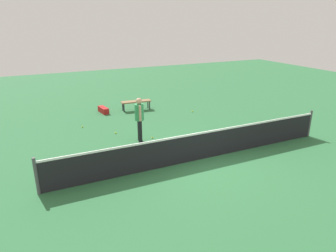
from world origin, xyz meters
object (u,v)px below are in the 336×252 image
tennis_ball_baseline (116,133)px  player_near_side (139,116)px  tennis_ball_by_net (152,138)px  courtside_bench (136,102)px  tennis_ball_stray_left (192,111)px  equipment_bag (103,110)px  tennis_racket_near_player (155,146)px  tennis_ball_near_player (137,148)px  tennis_ball_midcourt (82,127)px

tennis_ball_baseline → player_near_side: bearing=118.1°
tennis_ball_by_net → courtside_bench: size_ratio=0.04×
tennis_ball_stray_left → equipment_bag: bearing=-24.0°
player_near_side → tennis_ball_by_net: size_ratio=25.76×
tennis_racket_near_player → tennis_ball_stray_left: 4.68m
tennis_ball_by_net → tennis_ball_baseline: bearing=-43.9°
equipment_bag → tennis_ball_baseline: bearing=85.3°
tennis_ball_by_net → equipment_bag: bearing=-78.1°
tennis_ball_near_player → tennis_ball_stray_left: same height
tennis_ball_by_net → tennis_ball_baseline: same height
tennis_ball_midcourt → tennis_ball_stray_left: size_ratio=1.00×
player_near_side → equipment_bag: size_ratio=2.04×
courtside_bench → equipment_bag: bearing=-9.6°
tennis_ball_near_player → tennis_ball_stray_left: size_ratio=1.00×
player_near_side → tennis_ball_stray_left: bearing=-145.9°
tennis_ball_by_net → courtside_bench: bearing=-100.6°
tennis_racket_near_player → tennis_ball_by_net: (-0.22, -0.75, 0.02)m
equipment_bag → tennis_ball_near_player: bearing=90.3°
tennis_ball_baseline → tennis_ball_stray_left: 4.55m
player_near_side → tennis_ball_baseline: 1.66m
tennis_racket_near_player → tennis_ball_near_player: bearing=-7.4°
tennis_ball_near_player → tennis_ball_stray_left: 5.13m
tennis_racket_near_player → tennis_ball_midcourt: (2.04, -3.22, 0.02)m
tennis_ball_stray_left → tennis_racket_near_player: bearing=43.3°
tennis_ball_by_net → tennis_ball_baseline: (1.16, -1.12, 0.00)m
tennis_ball_stray_left → equipment_bag: equipment_bag is taller
tennis_ball_baseline → equipment_bag: (-0.26, -3.16, 0.11)m
equipment_bag → tennis_ball_stray_left: bearing=156.0°
tennis_ball_near_player → equipment_bag: bearing=-89.7°
tennis_ball_near_player → player_near_side: bearing=-119.6°
player_near_side → tennis_ball_stray_left: player_near_side is taller
tennis_racket_near_player → tennis_ball_baseline: tennis_ball_baseline is taller
player_near_side → tennis_racket_near_player: player_near_side is taller
player_near_side → tennis_ball_near_player: size_ratio=25.76×
tennis_ball_baseline → equipment_bag: 3.17m
tennis_ball_near_player → tennis_ball_by_net: size_ratio=1.00×
player_near_side → tennis_ball_midcourt: size_ratio=25.76×
tennis_ball_near_player → tennis_ball_by_net: same height
player_near_side → tennis_ball_baseline: bearing=-61.9°
player_near_side → courtside_bench: 4.30m
tennis_racket_near_player → tennis_ball_near_player: tennis_ball_near_player is taller
tennis_racket_near_player → equipment_bag: (0.69, -5.03, 0.13)m
player_near_side → tennis_ball_stray_left: (-3.72, -2.52, -0.98)m
tennis_ball_by_net → courtside_bench: 4.08m
tennis_racket_near_player → tennis_ball_midcourt: tennis_ball_midcourt is taller
courtside_bench → equipment_bag: 1.70m
tennis_racket_near_player → tennis_ball_midcourt: bearing=-57.7°
tennis_racket_near_player → tennis_ball_near_player: 0.66m
courtside_bench → tennis_ball_near_player: bearing=70.8°
tennis_racket_near_player → equipment_bag: equipment_bag is taller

